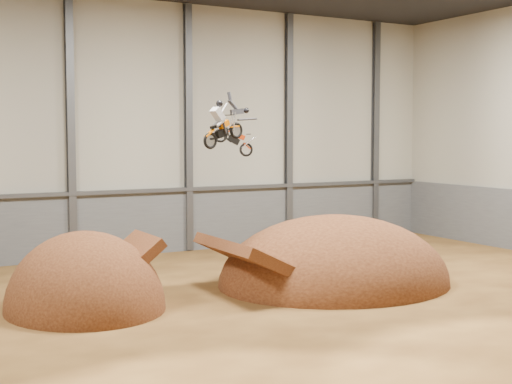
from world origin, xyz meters
TOP-DOWN VIEW (x-y plane):
  - floor at (0.00, 0.00)m, footprint 40.00×40.00m
  - back_wall at (0.00, 15.00)m, footprint 40.00×0.10m
  - lower_band_back at (0.00, 14.90)m, footprint 39.80×0.18m
  - steel_rail at (0.00, 14.75)m, footprint 39.80×0.35m
  - steel_column_2 at (-3.33, 14.80)m, footprint 0.40×0.36m
  - steel_column_3 at (3.33, 14.80)m, footprint 0.40×0.36m
  - steel_column_4 at (10.00, 14.80)m, footprint 0.40×0.36m
  - steel_column_5 at (16.67, 14.80)m, footprint 0.40×0.36m
  - takeoff_ramp at (-5.66, 3.99)m, footprint 5.95×6.87m
  - landing_ramp at (5.37, 3.26)m, footprint 10.64×9.41m
  - fmx_rider_a at (-0.18, 3.01)m, footprint 2.64×1.41m
  - fmx_rider_b at (0.50, 3.92)m, footprint 3.16×1.36m

SIDE VIEW (x-z plane):
  - floor at x=0.00m, z-range 0.00..0.00m
  - takeoff_ramp at x=-5.66m, z-range -2.98..2.98m
  - landing_ramp at x=5.37m, z-range -3.07..3.07m
  - lower_band_back at x=0.00m, z-range 0.00..3.50m
  - steel_rail at x=0.00m, z-range 3.45..3.65m
  - back_wall at x=0.00m, z-range 0.00..14.00m
  - steel_column_2 at x=-3.33m, z-range 0.05..13.95m
  - steel_column_3 at x=3.33m, z-range 0.05..13.95m
  - steel_column_4 at x=10.00m, z-range 0.05..13.95m
  - steel_column_5 at x=16.67m, z-range 0.05..13.95m
  - fmx_rider_b at x=0.50m, z-range 5.60..8.55m
  - fmx_rider_a at x=-0.18m, z-range 6.02..8.41m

